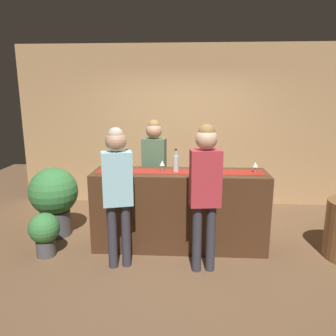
# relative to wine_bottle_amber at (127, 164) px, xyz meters

# --- Properties ---
(ground_plane) EXTENTS (10.00, 10.00, 0.00)m
(ground_plane) POSITION_rel_wine_bottle_amber_xyz_m (0.68, 0.05, -1.16)
(ground_plane) COLOR brown
(back_wall) EXTENTS (6.00, 0.12, 2.90)m
(back_wall) POSITION_rel_wine_bottle_amber_xyz_m (0.68, 1.95, 0.29)
(back_wall) COLOR tan
(back_wall) RESTS_ON ground
(bar_counter) EXTENTS (2.28, 0.60, 1.04)m
(bar_counter) POSITION_rel_wine_bottle_amber_xyz_m (0.68, 0.05, -0.64)
(bar_counter) COLOR #472B19
(bar_counter) RESTS_ON ground
(counter_runner_cloth) EXTENTS (2.16, 0.28, 0.01)m
(counter_runner_cloth) POSITION_rel_wine_bottle_amber_xyz_m (0.68, 0.05, -0.11)
(counter_runner_cloth) COLOR maroon
(counter_runner_cloth) RESTS_ON bar_counter
(wine_bottle_amber) EXTENTS (0.07, 0.07, 0.30)m
(wine_bottle_amber) POSITION_rel_wine_bottle_amber_xyz_m (0.00, 0.00, 0.00)
(wine_bottle_amber) COLOR brown
(wine_bottle_amber) RESTS_ON bar_counter
(wine_bottle_green) EXTENTS (0.07, 0.07, 0.30)m
(wine_bottle_green) POSITION_rel_wine_bottle_amber_xyz_m (0.96, 0.08, 0.00)
(wine_bottle_green) COLOR #194723
(wine_bottle_green) RESTS_ON bar_counter
(wine_bottle_clear) EXTENTS (0.07, 0.07, 0.30)m
(wine_bottle_clear) POSITION_rel_wine_bottle_amber_xyz_m (0.63, 0.05, 0.00)
(wine_bottle_clear) COLOR #B2C6C1
(wine_bottle_clear) RESTS_ON bar_counter
(wine_glass_near_customer) EXTENTS (0.07, 0.07, 0.14)m
(wine_glass_near_customer) POSITION_rel_wine_bottle_amber_xyz_m (1.65, 0.05, -0.01)
(wine_glass_near_customer) COLOR silver
(wine_glass_near_customer) RESTS_ON bar_counter
(wine_glass_mid_counter) EXTENTS (0.07, 0.07, 0.14)m
(wine_glass_mid_counter) POSITION_rel_wine_bottle_amber_xyz_m (-0.28, -0.01, -0.01)
(wine_glass_mid_counter) COLOR silver
(wine_glass_mid_counter) RESTS_ON bar_counter
(wine_glass_far_end) EXTENTS (0.07, 0.07, 0.14)m
(wine_glass_far_end) POSITION_rel_wine_bottle_amber_xyz_m (0.45, 0.07, -0.01)
(wine_glass_far_end) COLOR silver
(wine_glass_far_end) RESTS_ON bar_counter
(bartender) EXTENTS (0.36, 0.24, 1.67)m
(bartender) POSITION_rel_wine_bottle_amber_xyz_m (0.29, 0.63, -0.13)
(bartender) COLOR #26262B
(bartender) RESTS_ON ground
(customer_sipping) EXTENTS (0.36, 0.24, 1.72)m
(customer_sipping) POSITION_rel_wine_bottle_amber_xyz_m (0.98, -0.56, -0.09)
(customer_sipping) COLOR #33333D
(customer_sipping) RESTS_ON ground
(customer_browsing) EXTENTS (0.38, 0.28, 1.68)m
(customer_browsing) POSITION_rel_wine_bottle_amber_xyz_m (-0.02, -0.53, -0.12)
(customer_browsing) COLOR #33333D
(customer_browsing) RESTS_ON ground
(potted_plant_tall) EXTENTS (0.69, 0.69, 1.01)m
(potted_plant_tall) POSITION_rel_wine_bottle_amber_xyz_m (-1.14, 0.31, -0.57)
(potted_plant_tall) COLOR #4C4C51
(potted_plant_tall) RESTS_ON ground
(potted_plant_small) EXTENTS (0.39, 0.39, 0.57)m
(potted_plant_small) POSITION_rel_wine_bottle_amber_xyz_m (-1.03, -0.32, -0.83)
(potted_plant_small) COLOR #4C4C51
(potted_plant_small) RESTS_ON ground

